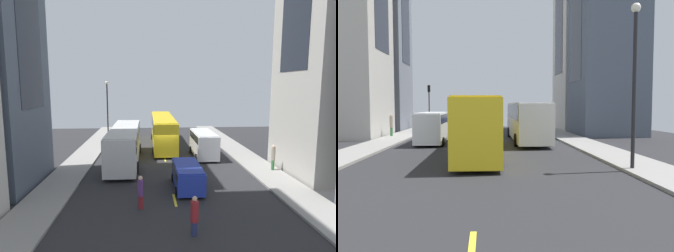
# 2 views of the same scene
# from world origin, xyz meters

# --- Properties ---
(ground_plane) EXTENTS (43.25, 43.25, 0.00)m
(ground_plane) POSITION_xyz_m (0.00, 0.00, 0.00)
(ground_plane) COLOR #28282B
(sidewalk_west) EXTENTS (2.83, 44.00, 0.15)m
(sidewalk_west) POSITION_xyz_m (-8.21, 0.00, 0.07)
(sidewalk_west) COLOR gray
(sidewalk_west) RESTS_ON ground
(sidewalk_east) EXTENTS (2.83, 44.00, 0.15)m
(sidewalk_east) POSITION_xyz_m (8.21, 0.00, 0.07)
(sidewalk_east) COLOR gray
(sidewalk_east) RESTS_ON ground
(lane_stripe_1) EXTENTS (0.16, 2.00, 0.01)m
(lane_stripe_1) POSITION_xyz_m (0.00, -10.50, 0.01)
(lane_stripe_1) COLOR yellow
(lane_stripe_1) RESTS_ON ground
(lane_stripe_2) EXTENTS (0.16, 2.00, 0.01)m
(lane_stripe_2) POSITION_xyz_m (0.00, 0.00, 0.01)
(lane_stripe_2) COLOR yellow
(lane_stripe_2) RESTS_ON ground
(lane_stripe_3) EXTENTS (0.16, 2.00, 0.01)m
(lane_stripe_3) POSITION_xyz_m (0.00, 10.50, 0.01)
(lane_stripe_3) COLOR yellow
(lane_stripe_3) RESTS_ON ground
(lane_stripe_4) EXTENTS (0.16, 2.00, 0.01)m
(lane_stripe_4) POSITION_xyz_m (0.00, 21.00, 0.01)
(lane_stripe_4) COLOR yellow
(lane_stripe_4) RESTS_ON ground
(city_bus_white) EXTENTS (2.80, 12.21, 3.35)m
(city_bus_white) POSITION_xyz_m (-3.87, -0.84, 2.01)
(city_bus_white) COLOR silver
(city_bus_white) RESTS_ON ground
(streetcar_yellow) EXTENTS (2.70, 13.77, 3.59)m
(streetcar_yellow) POSITION_xyz_m (0.14, 6.53, 2.12)
(streetcar_yellow) COLOR yellow
(streetcar_yellow) RESTS_ON ground
(delivery_van_white) EXTENTS (2.25, 5.81, 2.58)m
(delivery_van_white) POSITION_xyz_m (4.02, 0.77, 1.51)
(delivery_van_white) COLOR white
(delivery_van_white) RESTS_ON ground
(car_blue_0) EXTENTS (2.02, 4.51, 1.73)m
(car_blue_0) POSITION_xyz_m (1.10, -8.37, 1.02)
(car_blue_0) COLOR #2338AD
(car_blue_0) RESTS_ON ground
(pedestrian_walking_far) EXTENTS (0.40, 0.40, 1.99)m
(pedestrian_walking_far) POSITION_xyz_m (0.55, -14.90, 1.04)
(pedestrian_walking_far) COLOR navy
(pedestrian_walking_far) RESTS_ON ground
(pedestrian_waiting_curb) EXTENTS (0.35, 0.35, 2.02)m
(pedestrian_waiting_curb) POSITION_xyz_m (-2.14, -11.60, 1.08)
(pedestrian_waiting_curb) COLOR maroon
(pedestrian_waiting_curb) RESTS_ON ground
(pedestrian_crossing_near) EXTENTS (0.33, 0.33, 2.16)m
(pedestrian_crossing_near) POSITION_xyz_m (8.92, -4.85, 1.31)
(pedestrian_crossing_near) COLOR #336B38
(pedestrian_crossing_near) RESTS_ON ground
(streetlamp_near) EXTENTS (0.44, 0.44, 7.73)m
(streetlamp_near) POSITION_xyz_m (-7.29, 12.78, 4.83)
(streetlamp_near) COLOR black
(streetlamp_near) RESTS_ON ground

